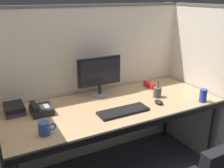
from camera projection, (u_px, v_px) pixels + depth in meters
cubicle_partition_rear at (94, 84)px, 2.56m from camera, size 2.21×0.06×1.57m
cubicle_partition_right at (206, 85)px, 2.54m from camera, size 0.06×1.41×1.57m
desk at (115, 111)px, 2.21m from camera, size 1.90×0.80×0.74m
monitor_center at (99, 74)px, 2.36m from camera, size 0.43×0.17×0.37m
keyboard_main at (123, 111)px, 2.06m from camera, size 0.43×0.15×0.02m
computer_mouse at (159, 102)px, 2.22m from camera, size 0.06×0.10×0.04m
soda_can at (203, 96)px, 2.25m from camera, size 0.07×0.07×0.12m
red_stapler at (149, 85)px, 2.61m from camera, size 0.04×0.15×0.06m
coffee_mug at (45, 128)px, 1.73m from camera, size 0.13×0.08×0.09m
desk_phone at (41, 109)px, 2.04m from camera, size 0.17×0.19×0.09m
book_stack at (14, 109)px, 2.05m from camera, size 0.15×0.22×0.07m
pen_cup at (157, 92)px, 2.36m from camera, size 0.08×0.08×0.17m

